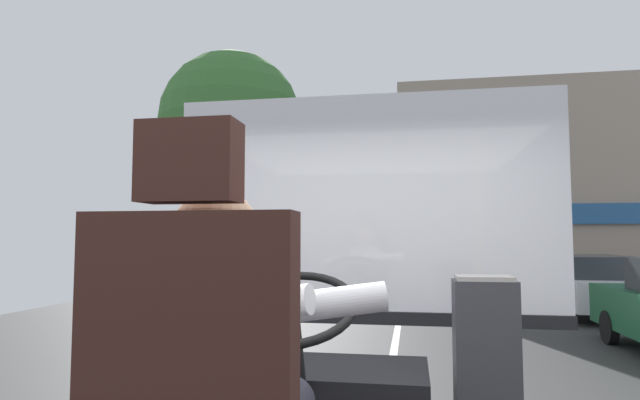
{
  "coord_description": "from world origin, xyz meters",
  "views": [
    {
      "loc": [
        0.3,
        -1.76,
        1.73
      ],
      "look_at": [
        -0.17,
        0.91,
        1.93
      ],
      "focal_mm": 29.56,
      "sensor_mm": 36.0,
      "label": 1
    }
  ],
  "objects_px": {
    "parked_car_white": "(590,284)",
    "fare_box": "(486,369)",
    "bus_driver": "(224,371)",
    "parked_car_charcoal": "(548,271)"
  },
  "relations": [
    {
      "from": "parked_car_white",
      "to": "bus_driver",
      "type": "bearing_deg",
      "value": -110.94
    },
    {
      "from": "bus_driver",
      "to": "fare_box",
      "type": "xyz_separation_m",
      "value": [
        0.8,
        1.2,
        -0.25
      ]
    },
    {
      "from": "bus_driver",
      "to": "parked_car_white",
      "type": "bearing_deg",
      "value": 69.06
    },
    {
      "from": "parked_car_white",
      "to": "parked_car_charcoal",
      "type": "height_order",
      "value": "parked_car_white"
    },
    {
      "from": "parked_car_charcoal",
      "to": "bus_driver",
      "type": "bearing_deg",
      "value": -105.82
    },
    {
      "from": "parked_car_white",
      "to": "fare_box",
      "type": "bearing_deg",
      "value": -109.29
    },
    {
      "from": "fare_box",
      "to": "parked_car_charcoal",
      "type": "bearing_deg",
      "value": 75.7
    },
    {
      "from": "fare_box",
      "to": "parked_car_white",
      "type": "xyz_separation_m",
      "value": [
        3.71,
        10.59,
        -0.45
      ]
    },
    {
      "from": "fare_box",
      "to": "parked_car_charcoal",
      "type": "distance_m",
      "value": 16.92
    },
    {
      "from": "bus_driver",
      "to": "fare_box",
      "type": "relative_size",
      "value": 0.99
    }
  ]
}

